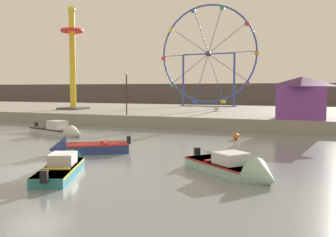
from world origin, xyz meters
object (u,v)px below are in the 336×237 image
Objects in this scene: ferris_wheel_blue_frame at (208,55)px; carnival_booth_purple_stall at (301,97)px; motorboat_pale_grey at (61,131)px; motorboat_teal_painted at (65,165)px; mooring_buoy_orange at (236,136)px; motorboat_seafoam at (238,169)px; motorboat_navy_blue at (82,148)px; promenade_lamp_near at (126,88)px; drop_tower_yellow_tower at (72,58)px.

ferris_wheel_blue_frame reaches higher than carnival_booth_purple_stall.
motorboat_teal_painted is at bearing -31.69° from motorboat_pale_grey.
carnival_booth_purple_stall is 8.50m from mooring_buoy_orange.
motorboat_seafoam is at bearing -95.67° from carnival_booth_purple_stall.
motorboat_pale_grey is 28.93m from ferris_wheel_blue_frame.
ferris_wheel_blue_frame is (-11.58, 36.10, 7.77)m from motorboat_seafoam.
motorboat_teal_painted is 4.45m from motorboat_navy_blue.
motorboat_pale_grey is 14.00× the size of mooring_buoy_orange.
promenade_lamp_near is (-15.37, -1.28, 0.76)m from carnival_booth_purple_stall.
mooring_buoy_orange is at bearing -26.91° from promenade_lamp_near.
motorboat_seafoam reaches higher than motorboat_teal_painted.
drop_tower_yellow_tower is at bearing 142.62° from motorboat_pale_grey.
mooring_buoy_orange is at bearing -164.09° from motorboat_navy_blue.
motorboat_seafoam reaches higher than mooring_buoy_orange.
carnival_booth_purple_stall is at bearing -160.02° from motorboat_navy_blue.
motorboat_navy_blue is 10.75m from mooring_buoy_orange.
drop_tower_yellow_tower is 12.53m from promenade_lamp_near.
carnival_booth_purple_stall is at bearing 123.69° from motorboat_seafoam.
ferris_wheel_blue_frame reaches higher than motorboat_pale_grey.
motorboat_seafoam is 33.90m from drop_tower_yellow_tower.
drop_tower_yellow_tower is at bearing 168.56° from carnival_booth_purple_stall.
mooring_buoy_orange is (9.24, -25.35, -7.82)m from ferris_wheel_blue_frame.
motorboat_teal_painted is 30.71m from drop_tower_yellow_tower.
motorboat_seafoam is at bearing -9.34° from motorboat_pale_grey.
mooring_buoy_orange is at bearing -44.46° from motorboat_teal_painted.
motorboat_teal_painted is at bearing -114.24° from carnival_booth_purple_stall.
promenade_lamp_near is at bearing 101.38° from motorboat_pale_grey.
ferris_wheel_blue_frame is at bearing -121.88° from motorboat_navy_blue.
carnival_booth_purple_stall is (16.59, 9.44, 2.50)m from motorboat_pale_grey.
motorboat_pale_grey is 1.17× the size of motorboat_teal_painted.
motorboat_navy_blue is 18.96m from carnival_booth_purple_stall.
motorboat_pale_grey is 0.44× the size of ferris_wheel_blue_frame.
motorboat_pale_grey is 8.88m from promenade_lamp_near.
promenade_lamp_near is (-4.97, 14.37, 3.29)m from motorboat_navy_blue.
ferris_wheel_blue_frame reaches higher than motorboat_teal_painted.
motorboat_navy_blue is (-8.91, 2.24, 0.00)m from motorboat_seafoam.
promenade_lamp_near is (-6.89, 18.38, 3.31)m from motorboat_teal_painted.
motorboat_seafoam is 0.33× the size of ferris_wheel_blue_frame.
motorboat_navy_blue is at bearing -53.10° from drop_tower_yellow_tower.
drop_tower_yellow_tower is at bearing 11.15° from motorboat_teal_painted.
motorboat_seafoam is (6.99, 1.77, 0.02)m from motorboat_teal_painted.
promenade_lamp_near is at bearing 168.36° from motorboat_seafoam.
motorboat_pale_grey reaches higher than motorboat_navy_blue.
drop_tower_yellow_tower is 25.89m from mooring_buoy_orange.
carnival_booth_purple_stall reaches higher than mooring_buoy_orange.
motorboat_teal_painted is 19.91m from promenade_lamp_near.
motorboat_pale_grey is 8.76m from motorboat_navy_blue.
ferris_wheel_blue_frame is at bearing 110.03° from mooring_buoy_orange.
ferris_wheel_blue_frame is 3.60× the size of promenade_lamp_near.
drop_tower_yellow_tower reaches higher than motorboat_pale_grey.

